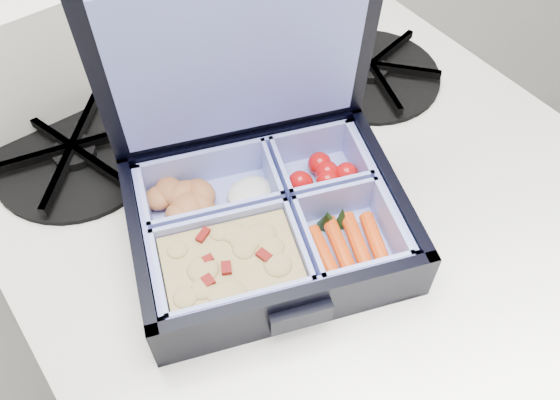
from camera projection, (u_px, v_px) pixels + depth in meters
stove at (299, 360)px, 0.94m from camera, size 0.58×0.58×0.87m
bento_box at (268, 223)px, 0.53m from camera, size 0.29×0.26×0.06m
burner_grate at (371, 69)px, 0.69m from camera, size 0.19×0.19×0.02m
burner_grate_rear at (75, 153)px, 0.61m from camera, size 0.21×0.21×0.02m
fork at (262, 112)px, 0.66m from camera, size 0.06×0.20×0.01m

